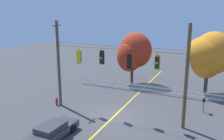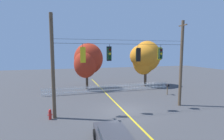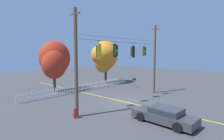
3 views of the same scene
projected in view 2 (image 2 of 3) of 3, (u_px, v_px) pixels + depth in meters
The scene contains 13 objects.
ground at pixel (124, 111), 15.06m from camera, with size 80.00×80.00×0.00m, color #424244.
lane_centerline_stripe at pixel (124, 111), 15.06m from camera, with size 0.16×36.00×0.01m, color gold.
signal_support_span at pixel (124, 64), 14.60m from camera, with size 12.04×1.10×8.24m.
traffic_signal_westbound_side at pixel (83, 55), 13.53m from camera, with size 0.43×0.38×1.54m.
traffic_signal_northbound_primary at pixel (109, 54), 14.15m from camera, with size 0.43×0.38×1.44m.
traffic_signal_eastbound_side at pixel (138, 55), 14.85m from camera, with size 0.43×0.38×1.52m.
traffic_signal_northbound_secondary at pixel (160, 54), 15.48m from camera, with size 0.43×0.38×1.42m.
white_picket_fence at pixel (110, 88), 22.06m from camera, with size 16.91×0.06×1.02m.
autumn_maple_near_fence at pixel (88, 61), 23.63m from camera, with size 4.17×3.88×6.52m.
autumn_maple_mid at pixel (145, 57), 25.77m from camera, with size 4.95×4.12×6.96m.
parked_car at pixel (114, 140), 8.93m from camera, with size 1.97×4.50×1.15m.
fire_hydrant at pixel (50, 114), 13.14m from camera, with size 0.38×0.22×0.83m.
roadside_mailbox at pixel (167, 86), 20.62m from camera, with size 0.25×0.44×1.37m.
Camera 2 is at (-5.00, -13.72, 5.31)m, focal length 26.87 mm.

